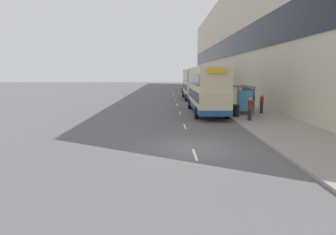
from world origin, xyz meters
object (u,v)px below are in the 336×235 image
(car_0, at_px, (187,88))
(bus_shelter, at_px, (243,94))
(pedestrian_at_shelter, at_px, (253,101))
(pedestrian_2, at_px, (245,102))
(pedestrian_3, at_px, (250,109))
(litter_bin, at_px, (236,110))
(double_decker_bus_ahead, at_px, (193,83))
(pedestrian_1, at_px, (262,104))
(pedestrian_4, at_px, (230,103))
(double_decker_bus_near, at_px, (207,89))

(car_0, bearing_deg, bus_shelter, -84.81)
(car_0, xyz_separation_m, pedestrian_at_shelter, (4.72, -29.68, 0.15))
(pedestrian_2, relative_size, pedestrian_3, 0.97)
(pedestrian_3, xyz_separation_m, litter_bin, (-0.59, 2.02, -0.37))
(double_decker_bus_ahead, distance_m, pedestrian_3, 20.96)
(pedestrian_at_shelter, xyz_separation_m, pedestrian_3, (-2.40, -7.38, 0.06))
(pedestrian_1, bearing_deg, litter_bin, -143.31)
(double_decker_bus_ahead, height_order, pedestrian_4, double_decker_bus_ahead)
(bus_shelter, xyz_separation_m, car_0, (-2.95, 32.45, -1.05))
(bus_shelter, bearing_deg, double_decker_bus_near, 169.96)
(car_0, relative_size, pedestrian_at_shelter, 2.59)
(car_0, relative_size, pedestrian_1, 2.45)
(bus_shelter, height_order, pedestrian_1, bus_shelter)
(car_0, height_order, litter_bin, car_0)
(double_decker_bus_ahead, bearing_deg, pedestrian_2, -76.39)
(double_decker_bus_ahead, relative_size, pedestrian_3, 5.87)
(litter_bin, bearing_deg, pedestrian_at_shelter, 60.80)
(pedestrian_2, bearing_deg, pedestrian_4, -154.97)
(car_0, bearing_deg, pedestrian_2, -83.68)
(pedestrian_1, xyz_separation_m, litter_bin, (-2.80, -2.09, -0.36))
(double_decker_bus_ahead, bearing_deg, litter_bin, -84.28)
(bus_shelter, xyz_separation_m, litter_bin, (-1.22, -2.59, -1.21))
(double_decker_bus_ahead, distance_m, car_0, 16.35)
(pedestrian_3, bearing_deg, pedestrian_at_shelter, 71.95)
(car_0, distance_m, pedestrian_2, 31.37)
(car_0, xyz_separation_m, pedestrian_1, (4.53, -32.95, 0.20))
(pedestrian_2, bearing_deg, bus_shelter, -111.74)
(double_decker_bus_near, xyz_separation_m, pedestrian_4, (2.21, -0.06, -1.28))
(pedestrian_2, bearing_deg, car_0, 96.32)
(pedestrian_at_shelter, relative_size, litter_bin, 1.56)
(pedestrian_3, distance_m, pedestrian_4, 5.15)
(car_0, height_order, pedestrian_at_shelter, pedestrian_at_shelter)
(car_0, bearing_deg, litter_bin, -87.18)
(pedestrian_2, height_order, pedestrian_3, pedestrian_3)
(pedestrian_1, bearing_deg, pedestrian_2, 121.23)
(pedestrian_2, bearing_deg, litter_bin, -114.12)
(double_decker_bus_near, height_order, pedestrian_3, double_decker_bus_near)
(pedestrian_at_shelter, bearing_deg, pedestrian_3, -108.05)
(pedestrian_1, relative_size, litter_bin, 1.65)
(bus_shelter, distance_m, pedestrian_3, 4.73)
(double_decker_bus_near, distance_m, double_decker_bus_ahead, 15.58)
(car_0, relative_size, pedestrian_3, 2.41)
(pedestrian_1, distance_m, litter_bin, 3.52)
(double_decker_bus_ahead, relative_size, litter_bin, 9.86)
(pedestrian_3, bearing_deg, car_0, 93.58)
(double_decker_bus_ahead, relative_size, pedestrian_1, 5.96)
(pedestrian_at_shelter, distance_m, pedestrian_1, 3.28)
(car_0, relative_size, pedestrian_2, 2.49)
(bus_shelter, distance_m, pedestrian_2, 1.62)
(double_decker_bus_ahead, distance_m, litter_bin, 18.92)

